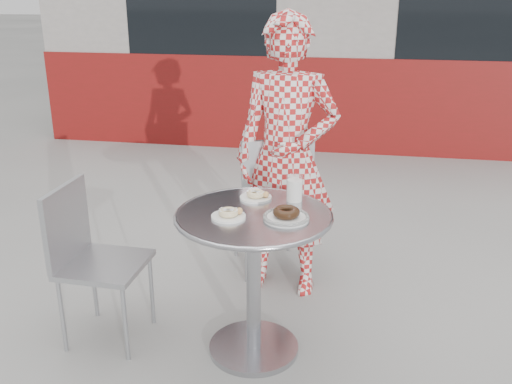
% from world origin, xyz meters
% --- Properties ---
extents(ground, '(60.00, 60.00, 0.00)m').
position_xyz_m(ground, '(0.00, 0.00, 0.00)').
color(ground, '#A29F9A').
rests_on(ground, ground).
extents(storefront, '(6.02, 4.55, 3.00)m').
position_xyz_m(storefront, '(-0.00, 5.56, 1.49)').
color(storefront, gray).
rests_on(storefront, ground).
extents(bistro_table, '(0.73, 0.73, 0.73)m').
position_xyz_m(bistro_table, '(0.03, -0.03, 0.55)').
color(bistro_table, '#B1B1B6').
rests_on(bistro_table, ground).
extents(chair_far, '(0.55, 0.56, 0.89)m').
position_xyz_m(chair_far, '(-0.03, 0.87, 0.27)').
color(chair_far, '#A2A5AA').
rests_on(chair_far, ground).
extents(chair_left, '(0.40, 0.40, 0.81)m').
position_xyz_m(chair_left, '(-0.73, -0.04, 0.25)').
color(chair_left, '#A2A5AA').
rests_on(chair_left, ground).
extents(seated_person, '(0.61, 0.43, 1.59)m').
position_xyz_m(seated_person, '(0.09, 0.65, 0.80)').
color(seated_person, '#A61919').
rests_on(seated_person, ground).
extents(plate_far, '(0.15, 0.15, 0.04)m').
position_xyz_m(plate_far, '(0.01, 0.16, 0.75)').
color(plate_far, white).
rests_on(plate_far, bistro_table).
extents(plate_near, '(0.15, 0.15, 0.04)m').
position_xyz_m(plate_near, '(-0.07, -0.09, 0.75)').
color(plate_near, white).
rests_on(plate_near, bistro_table).
extents(plate_checker, '(0.21, 0.21, 0.05)m').
position_xyz_m(plate_checker, '(0.18, -0.07, 0.75)').
color(plate_checker, white).
rests_on(plate_checker, bistro_table).
extents(milk_cup, '(0.08, 0.08, 0.13)m').
position_xyz_m(milk_cup, '(0.19, 0.17, 0.79)').
color(milk_cup, white).
rests_on(milk_cup, bistro_table).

